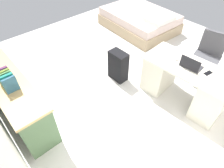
{
  "coord_description": "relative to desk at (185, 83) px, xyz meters",
  "views": [
    {
      "loc": [
        -2.08,
        2.35,
        2.63
      ],
      "look_at": [
        -0.5,
        0.94,
        0.6
      ],
      "focal_mm": 31.04,
      "sensor_mm": 36.0,
      "label": 1
    }
  ],
  "objects": [
    {
      "name": "ground_plane",
      "position": [
        1.13,
        0.14,
        -0.38
      ],
      "size": [
        6.01,
        6.01,
        0.0
      ],
      "primitive_type": "plane",
      "color": "silver"
    },
    {
      "name": "desk",
      "position": [
        0.0,
        0.0,
        0.0
      ],
      "size": [
        1.48,
        0.75,
        0.73
      ],
      "color": "silver",
      "rests_on": "ground_plane"
    },
    {
      "name": "office_chair",
      "position": [
        0.08,
        -0.81,
        0.04
      ],
      "size": [
        0.54,
        0.54,
        0.94
      ],
      "color": "black",
      "rests_on": "ground_plane"
    },
    {
      "name": "book_row",
      "position": [
        1.43,
        2.27,
        0.49
      ],
      "size": [
        0.32,
        0.17,
        0.23
      ],
      "color": "#2F5E7A",
      "rests_on": "credenza"
    },
    {
      "name": "bed",
      "position": [
        2.28,
        -1.4,
        -0.14
      ],
      "size": [
        1.98,
        1.5,
        0.58
      ],
      "color": "tan",
      "rests_on": "ground_plane"
    },
    {
      "name": "laptop",
      "position": [
        -0.01,
        0.03,
        0.4
      ],
      "size": [
        0.32,
        0.24,
        0.21
      ],
      "color": "#333338",
      "rests_on": "desk"
    },
    {
      "name": "credenza",
      "position": [
        1.55,
        2.26,
        -0.0
      ],
      "size": [
        1.8,
        0.48,
        0.76
      ],
      "color": "#4C6B47",
      "rests_on": "ground_plane"
    },
    {
      "name": "suitcase_black",
      "position": [
        1.15,
        0.45,
        -0.08
      ],
      "size": [
        0.36,
        0.22,
        0.61
      ],
      "primitive_type": "cube",
      "rotation": [
        0.0,
        0.0,
        0.01
      ],
      "color": "black",
      "rests_on": "ground_plane"
    },
    {
      "name": "cell_phone_near_laptop",
      "position": [
        -0.26,
        -0.06,
        0.35
      ],
      "size": [
        0.09,
        0.15,
        0.01
      ],
      "primitive_type": "cube",
      "rotation": [
        0.0,
        0.0,
        -0.18
      ],
      "color": "black",
      "rests_on": "desk"
    },
    {
      "name": "computer_mouse",
      "position": [
        0.25,
        0.0,
        0.36
      ],
      "size": [
        0.07,
        0.1,
        0.03
      ],
      "primitive_type": "ellipsoid",
      "rotation": [
        0.0,
        0.0,
        0.06
      ],
      "color": "white",
      "rests_on": "desk"
    }
  ]
}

